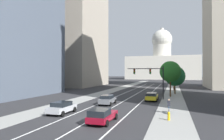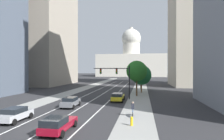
{
  "view_description": "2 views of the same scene",
  "coord_description": "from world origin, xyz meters",
  "px_view_note": "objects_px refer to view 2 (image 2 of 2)",
  "views": [
    {
      "loc": [
        8.28,
        -19.54,
        4.95
      ],
      "look_at": [
        -1.91,
        13.4,
        5.41
      ],
      "focal_mm": 31.97,
      "sensor_mm": 36.0,
      "label": 1
    },
    {
      "loc": [
        8.85,
        -16.89,
        5.53
      ],
      "look_at": [
        2.78,
        21.1,
        5.39
      ],
      "focal_mm": 30.81,
      "sensor_mm": 36.0,
      "label": 2
    }
  ],
  "objects_px": {
    "car_gray": "(71,102)",
    "street_tree_near_right": "(141,73)",
    "capitol_building": "(131,61)",
    "fire_hydrant": "(132,121)",
    "car_silver": "(15,114)",
    "street_tree_mid_right": "(141,75)",
    "car_yellow": "(118,97)",
    "street_tree_far_right": "(137,71)",
    "traffic_signal_mast": "(118,75)",
    "car_crimson": "(58,124)",
    "cyclist": "(133,109)"
  },
  "relations": [
    {
      "from": "car_gray",
      "to": "street_tree_near_right",
      "type": "bearing_deg",
      "value": -21.3
    },
    {
      "from": "cyclist",
      "to": "car_gray",
      "type": "bearing_deg",
      "value": 64.37
    },
    {
      "from": "cyclist",
      "to": "street_tree_far_right",
      "type": "bearing_deg",
      "value": -1.57
    },
    {
      "from": "car_yellow",
      "to": "street_tree_mid_right",
      "type": "distance_m",
      "value": 14.13
    },
    {
      "from": "street_tree_near_right",
      "to": "street_tree_far_right",
      "type": "distance_m",
      "value": 14.28
    },
    {
      "from": "car_crimson",
      "to": "street_tree_far_right",
      "type": "height_order",
      "value": "street_tree_far_right"
    },
    {
      "from": "car_silver",
      "to": "street_tree_near_right",
      "type": "xyz_separation_m",
      "value": [
        12.97,
        35.81,
        3.61
      ]
    },
    {
      "from": "capitol_building",
      "to": "car_silver",
      "type": "distance_m",
      "value": 133.47
    },
    {
      "from": "street_tree_near_right",
      "to": "street_tree_mid_right",
      "type": "height_order",
      "value": "street_tree_mid_right"
    },
    {
      "from": "car_silver",
      "to": "car_gray",
      "type": "distance_m",
      "value": 8.74
    },
    {
      "from": "car_crimson",
      "to": "fire_hydrant",
      "type": "height_order",
      "value": "car_crimson"
    },
    {
      "from": "car_yellow",
      "to": "fire_hydrant",
      "type": "height_order",
      "value": "car_yellow"
    },
    {
      "from": "car_yellow",
      "to": "car_gray",
      "type": "xyz_separation_m",
      "value": [
        -6.13,
        -6.3,
        0.01
      ]
    },
    {
      "from": "capitol_building",
      "to": "car_gray",
      "type": "bearing_deg",
      "value": -90.7
    },
    {
      "from": "cyclist",
      "to": "street_tree_mid_right",
      "type": "bearing_deg",
      "value": -3.91
    },
    {
      "from": "capitol_building",
      "to": "fire_hydrant",
      "type": "height_order",
      "value": "capitol_building"
    },
    {
      "from": "car_yellow",
      "to": "car_crimson",
      "type": "bearing_deg",
      "value": 169.96
    },
    {
      "from": "street_tree_near_right",
      "to": "street_tree_far_right",
      "type": "bearing_deg",
      "value": -92.95
    },
    {
      "from": "fire_hydrant",
      "to": "street_tree_mid_right",
      "type": "relative_size",
      "value": 0.14
    },
    {
      "from": "street_tree_near_right",
      "to": "street_tree_far_right",
      "type": "height_order",
      "value": "street_tree_far_right"
    },
    {
      "from": "car_yellow",
      "to": "traffic_signal_mast",
      "type": "height_order",
      "value": "traffic_signal_mast"
    },
    {
      "from": "traffic_signal_mast",
      "to": "fire_hydrant",
      "type": "xyz_separation_m",
      "value": [
        3.53,
        -16.55,
        -3.96
      ]
    },
    {
      "from": "car_silver",
      "to": "street_tree_mid_right",
      "type": "distance_m",
      "value": 30.78
    },
    {
      "from": "car_yellow",
      "to": "car_crimson",
      "type": "height_order",
      "value": "car_crimson"
    },
    {
      "from": "street_tree_mid_right",
      "to": "car_gray",
      "type": "bearing_deg",
      "value": -117.47
    },
    {
      "from": "car_silver",
      "to": "cyclist",
      "type": "height_order",
      "value": "cyclist"
    },
    {
      "from": "fire_hydrant",
      "to": "car_gray",
      "type": "bearing_deg",
      "value": 139.87
    },
    {
      "from": "car_yellow",
      "to": "traffic_signal_mast",
      "type": "distance_m",
      "value": 4.38
    },
    {
      "from": "traffic_signal_mast",
      "to": "street_tree_near_right",
      "type": "distance_m",
      "value": 19.38
    },
    {
      "from": "capitol_building",
      "to": "street_tree_far_right",
      "type": "distance_m",
      "value": 111.81
    },
    {
      "from": "car_gray",
      "to": "street_tree_near_right",
      "type": "relative_size",
      "value": 0.7
    },
    {
      "from": "fire_hydrant",
      "to": "car_yellow",
      "type": "bearing_deg",
      "value": 102.7
    },
    {
      "from": "car_crimson",
      "to": "traffic_signal_mast",
      "type": "relative_size",
      "value": 0.65
    },
    {
      "from": "capitol_building",
      "to": "car_silver",
      "type": "xyz_separation_m",
      "value": [
        -4.6,
        -132.9,
        -11.38
      ]
    },
    {
      "from": "capitol_building",
      "to": "car_silver",
      "type": "relative_size",
      "value": 12.68
    },
    {
      "from": "car_crimson",
      "to": "car_gray",
      "type": "relative_size",
      "value": 1.05
    },
    {
      "from": "car_yellow",
      "to": "car_crimson",
      "type": "distance_m",
      "value": 17.47
    },
    {
      "from": "car_gray",
      "to": "street_tree_mid_right",
      "type": "height_order",
      "value": "street_tree_mid_right"
    },
    {
      "from": "car_gray",
      "to": "street_tree_near_right",
      "type": "height_order",
      "value": "street_tree_near_right"
    },
    {
      "from": "car_yellow",
      "to": "fire_hydrant",
      "type": "xyz_separation_m",
      "value": [
        3.19,
        -14.16,
        -0.3
      ]
    },
    {
      "from": "car_yellow",
      "to": "street_tree_far_right",
      "type": "distance_m",
      "value": 8.88
    },
    {
      "from": "car_silver",
      "to": "street_tree_far_right",
      "type": "relative_size",
      "value": 0.56
    },
    {
      "from": "car_crimson",
      "to": "street_tree_mid_right",
      "type": "distance_m",
      "value": 31.32
    },
    {
      "from": "car_silver",
      "to": "street_tree_near_right",
      "type": "bearing_deg",
      "value": -19.72
    },
    {
      "from": "fire_hydrant",
      "to": "street_tree_far_right",
      "type": "bearing_deg",
      "value": 90.42
    },
    {
      "from": "car_silver",
      "to": "car_yellow",
      "type": "relative_size",
      "value": 0.9
    },
    {
      "from": "car_crimson",
      "to": "street_tree_far_right",
      "type": "relative_size",
      "value": 0.61
    },
    {
      "from": "car_crimson",
      "to": "cyclist",
      "type": "bearing_deg",
      "value": -42.23
    },
    {
      "from": "capitol_building",
      "to": "car_yellow",
      "type": "distance_m",
      "value": 119.05
    },
    {
      "from": "car_gray",
      "to": "street_tree_mid_right",
      "type": "xyz_separation_m",
      "value": [
        10.1,
        19.43,
        3.39
      ]
    }
  ]
}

